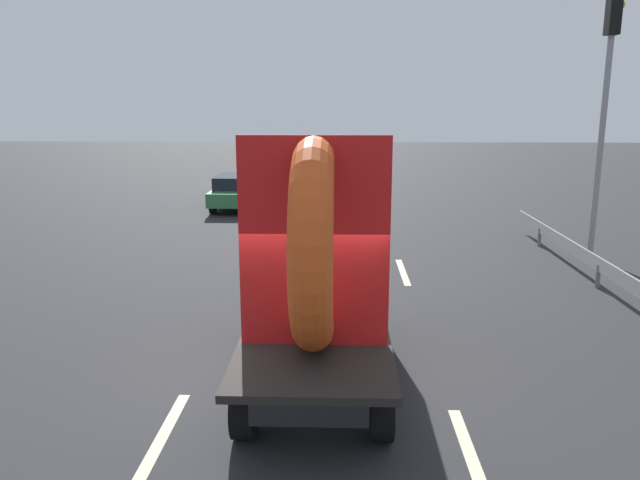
{
  "coord_description": "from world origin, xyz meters",
  "views": [
    {
      "loc": [
        0.6,
        -8.3,
        4.08
      ],
      "look_at": [
        0.27,
        1.33,
        1.94
      ],
      "focal_mm": 34.4,
      "sensor_mm": 36.0,
      "label": 1
    }
  ],
  "objects": [
    {
      "name": "ground_plane",
      "position": [
        0.0,
        0.0,
        0.0
      ],
      "size": [
        120.0,
        120.0,
        0.0
      ],
      "primitive_type": "plane",
      "color": "#28282B"
    },
    {
      "name": "traffic_light",
      "position": [
        7.44,
        8.22,
        4.3
      ],
      "size": [
        0.42,
        0.36,
        6.7
      ],
      "color": "gray",
      "rests_on": "ground_plane"
    },
    {
      "name": "lane_dash_left_far",
      "position": [
        -1.62,
        6.73,
        0.0
      ],
      "size": [
        0.16,
        2.89,
        0.01
      ],
      "primitive_type": "cube",
      "rotation": [
        0.0,
        0.0,
        1.57
      ],
      "color": "beige",
      "rests_on": "ground_plane"
    },
    {
      "name": "flatbed_truck",
      "position": [
        0.27,
        0.79,
        1.66
      ],
      "size": [
        2.02,
        5.28,
        3.72
      ],
      "color": "black",
      "rests_on": "ground_plane"
    },
    {
      "name": "lane_dash_right_far",
      "position": [
        2.16,
        6.48,
        0.0
      ],
      "size": [
        0.16,
        2.42,
        0.01
      ],
      "primitive_type": "cube",
      "rotation": [
        0.0,
        0.0,
        1.57
      ],
      "color": "beige",
      "rests_on": "ground_plane"
    },
    {
      "name": "lane_dash_right_near",
      "position": [
        2.16,
        -1.77,
        0.0
      ],
      "size": [
        0.16,
        2.35,
        0.01
      ],
      "primitive_type": "cube",
      "rotation": [
        0.0,
        0.0,
        1.57
      ],
      "color": "beige",
      "rests_on": "ground_plane"
    },
    {
      "name": "distant_sedan",
      "position": [
        -3.52,
        15.9,
        0.71
      ],
      "size": [
        1.75,
        4.07,
        1.33
      ],
      "color": "black",
      "rests_on": "ground_plane"
    },
    {
      "name": "lane_dash_left_near",
      "position": [
        -1.62,
        -1.37,
        0.0
      ],
      "size": [
        0.16,
        2.2,
        0.01
      ],
      "primitive_type": "cube",
      "rotation": [
        0.0,
        0.0,
        1.57
      ],
      "color": "beige",
      "rests_on": "ground_plane"
    }
  ]
}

